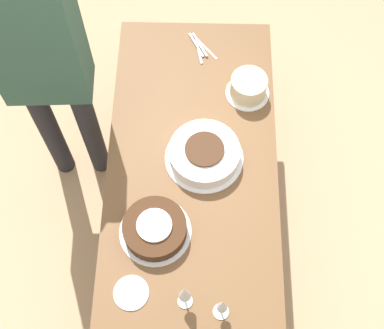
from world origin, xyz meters
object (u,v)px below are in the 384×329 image
Objects in this scene: cake_center_white at (204,154)px; wine_glass_far at (185,293)px; person_cutting at (41,58)px; wine_glass_near at (222,306)px; cake_back_decorated at (248,87)px; cake_front_chocolate at (155,229)px.

wine_glass_far reaches higher than cake_center_white.
person_cutting is at bearing -113.00° from cake_center_white.
wine_glass_near is 0.87× the size of wine_glass_far.
wine_glass_near is 0.11× the size of person_cutting.
cake_back_decorated is at bearing 164.77° from wine_glass_far.
cake_center_white is 0.43m from cake_front_chocolate.
person_cutting is (0.06, -0.95, 0.27)m from cake_back_decorated.
person_cutting is (-0.68, -0.52, 0.29)m from cake_front_chocolate.
cake_front_chocolate is at bearing -29.61° from cake_center_white.
cake_center_white is 0.72m from wine_glass_near.
wine_glass_far is 1.20m from person_cutting.
person_cutting is at bearing -141.49° from wine_glass_near.
wine_glass_far is (0.67, -0.07, 0.11)m from cake_center_white.
cake_front_chocolate is 1.64× the size of wine_glass_near.
cake_back_decorated is (-0.74, 0.42, 0.01)m from cake_front_chocolate.
cake_back_decorated reaches higher than cake_front_chocolate.
cake_center_white is 1.64× the size of wine_glass_far.
cake_front_chocolate is 0.35m from wine_glass_far.
person_cutting is at bearing -142.42° from cake_front_chocolate.
wine_glass_near reaches higher than cake_center_white.
cake_back_decorated reaches higher than cake_center_white.
cake_center_white is 1.69× the size of cake_back_decorated.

